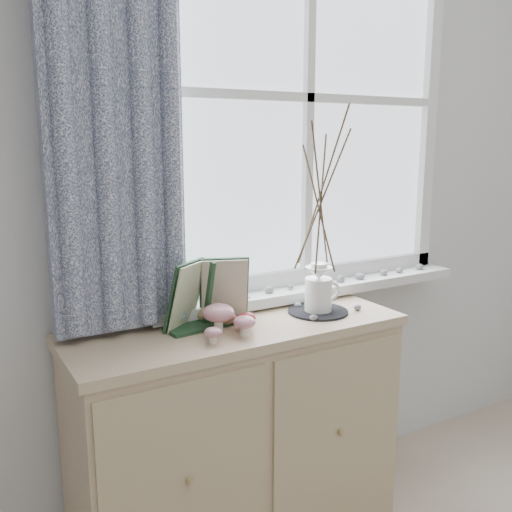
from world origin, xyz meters
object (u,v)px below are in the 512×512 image
at_px(sideboard, 238,436).
at_px(botanical_book, 211,294).
at_px(twig_pitcher, 321,195).
at_px(toadstool_cluster, 224,318).

relative_size(sideboard, botanical_book, 3.39).
distance_m(sideboard, twig_pitcher, 0.93).
bearing_deg(toadstool_cluster, botanical_book, 95.11).
distance_m(toadstool_cluster, twig_pitcher, 0.57).
height_order(sideboard, botanical_book, botanical_book).
relative_size(sideboard, toadstool_cluster, 6.46).
bearing_deg(toadstool_cluster, twig_pitcher, 6.06).
relative_size(sideboard, twig_pitcher, 1.56).
height_order(sideboard, twig_pitcher, twig_pitcher).
xyz_separation_m(sideboard, twig_pitcher, (0.33, -0.02, 0.86)).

